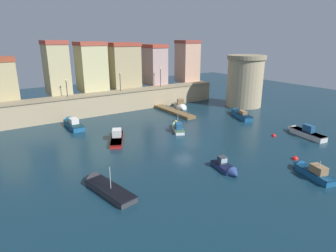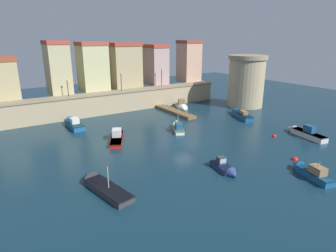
{
  "view_description": "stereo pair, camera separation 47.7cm",
  "coord_description": "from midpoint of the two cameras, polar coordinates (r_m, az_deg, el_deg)",
  "views": [
    {
      "loc": [
        -22.04,
        -29.22,
        13.7
      ],
      "look_at": [
        0.0,
        3.79,
        1.37
      ],
      "focal_mm": 30.91,
      "sensor_mm": 36.0,
      "label": 1
    },
    {
      "loc": [
        -21.65,
        -29.48,
        13.7
      ],
      "look_at": [
        0.0,
        3.79,
        1.37
      ],
      "focal_mm": 30.91,
      "sensor_mm": 36.0,
      "label": 2
    }
  ],
  "objects": [
    {
      "name": "moored_boat_6",
      "position": [
        57.32,
        3.01,
        3.94
      ],
      "size": [
        4.02,
        5.85,
        2.27
      ],
      "rotation": [
        0.0,
        0.0,
        -2.02
      ],
      "color": "white",
      "rests_on": "ground"
    },
    {
      "name": "quay_wall",
      "position": [
        55.91,
        -9.31,
        4.89
      ],
      "size": [
        43.18,
        3.19,
        3.87
      ],
      "color": "tan",
      "rests_on": "ground"
    },
    {
      "name": "moored_boat_8",
      "position": [
        53.02,
        14.39,
        2.28
      ],
      "size": [
        4.1,
        7.16,
        1.63
      ],
      "rotation": [
        0.0,
        0.0,
        1.17
      ],
      "color": "#195689",
      "rests_on": "ground"
    },
    {
      "name": "ground_plane",
      "position": [
        39.07,
        3.39,
        -3.3
      ],
      "size": [
        115.88,
        115.88,
        0.0
      ],
      "primitive_type": "plane",
      "color": "#112D3D"
    },
    {
      "name": "mooring_buoy_0",
      "position": [
        48.54,
        1.93,
        0.85
      ],
      "size": [
        0.49,
        0.49,
        0.49
      ],
      "primitive_type": "sphere",
      "color": "yellow",
      "rests_on": "ground"
    },
    {
      "name": "quay_lamp_0",
      "position": [
        52.24,
        -18.97,
        7.71
      ],
      "size": [
        0.32,
        0.32,
        2.95
      ],
      "color": "black",
      "rests_on": "quay_wall"
    },
    {
      "name": "mooring_buoy_1",
      "position": [
        36.94,
        24.05,
        -6.1
      ],
      "size": [
        0.73,
        0.73,
        0.73
      ],
      "primitive_type": "sphere",
      "color": "red",
      "rests_on": "ground"
    },
    {
      "name": "moored_boat_1",
      "position": [
        28.42,
        -12.65,
        -11.3
      ],
      "size": [
        3.02,
        7.44,
        3.23
      ],
      "rotation": [
        0.0,
        0.0,
        1.76
      ],
      "color": "#333338",
      "rests_on": "ground"
    },
    {
      "name": "mooring_buoy_2",
      "position": [
        44.16,
        20.49,
        -1.95
      ],
      "size": [
        0.63,
        0.63,
        0.63
      ],
      "primitive_type": "sphere",
      "color": "red",
      "rests_on": "ground"
    },
    {
      "name": "quay_lamp_2",
      "position": [
        59.55,
        -1.04,
        10.17
      ],
      "size": [
        0.32,
        0.32,
        3.79
      ],
      "color": "black",
      "rests_on": "quay_wall"
    },
    {
      "name": "moored_boat_2",
      "position": [
        41.1,
        -9.65,
        -1.84
      ],
      "size": [
        4.61,
        7.17,
        1.98
      ],
      "rotation": [
        0.0,
        0.0,
        1.1
      ],
      "color": "red",
      "rests_on": "ground"
    },
    {
      "name": "pier_dock",
      "position": [
        54.18,
        1.56,
        2.88
      ],
      "size": [
        1.85,
        10.98,
        0.7
      ],
      "color": "brown",
      "rests_on": "ground"
    },
    {
      "name": "moored_boat_3",
      "position": [
        45.94,
        25.53,
        -1.15
      ],
      "size": [
        2.6,
        6.92,
        2.04
      ],
      "rotation": [
        0.0,
        0.0,
        1.38
      ],
      "color": "silver",
      "rests_on": "ground"
    },
    {
      "name": "moored_boat_7",
      "position": [
        44.26,
        2.22,
        -0.19
      ],
      "size": [
        3.6,
        5.49,
        2.94
      ],
      "rotation": [
        0.0,
        0.0,
        1.1
      ],
      "color": "white",
      "rests_on": "ground"
    },
    {
      "name": "old_town_backdrop",
      "position": [
        58.87,
        -10.56,
        11.47
      ],
      "size": [
        42.38,
        5.99,
        9.45
      ],
      "color": "tan",
      "rests_on": "ground"
    },
    {
      "name": "moored_boat_5",
      "position": [
        31.52,
        11.81,
        -8.26
      ],
      "size": [
        2.12,
        4.28,
        1.72
      ],
      "rotation": [
        0.0,
        0.0,
        -1.76
      ],
      "color": "navy",
      "rests_on": "ground"
    },
    {
      "name": "moored_boat_0",
      "position": [
        33.43,
        26.57,
        -8.01
      ],
      "size": [
        2.76,
        5.52,
        2.26
      ],
      "rotation": [
        0.0,
        0.0,
        1.29
      ],
      "color": "#195689",
      "rests_on": "ground"
    },
    {
      "name": "fortress_tower",
      "position": [
        60.85,
        15.39,
        8.58
      ],
      "size": [
        7.6,
        7.6,
        10.2
      ],
      "color": "tan",
      "rests_on": "ground"
    },
    {
      "name": "moored_boat_4",
      "position": [
        48.36,
        -17.99,
        0.57
      ],
      "size": [
        1.75,
        6.87,
        2.0
      ],
      "rotation": [
        0.0,
        0.0,
        1.57
      ],
      "color": "#195689",
      "rests_on": "ground"
    },
    {
      "name": "quay_lamp_1",
      "position": [
        55.4,
        -9.0,
        9.25
      ],
      "size": [
        0.32,
        0.32,
        3.49
      ],
      "color": "black",
      "rests_on": "quay_wall"
    }
  ]
}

